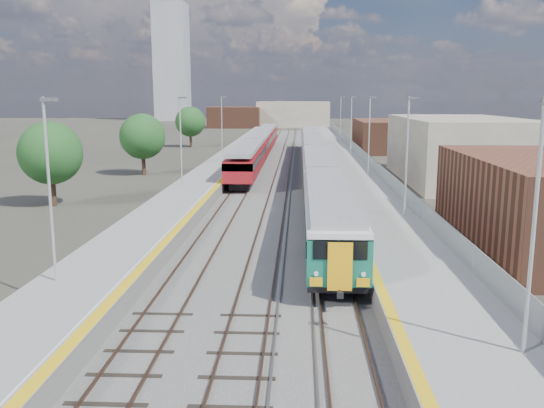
{
  "coord_description": "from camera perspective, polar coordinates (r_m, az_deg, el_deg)",
  "views": [
    {
      "loc": [
        -0.14,
        -14.42,
        8.55
      ],
      "look_at": [
        -1.75,
        19.3,
        2.2
      ],
      "focal_mm": 38.0,
      "sensor_mm": 36.0,
      "label": 1
    }
  ],
  "objects": [
    {
      "name": "ballast_bed",
      "position": [
        67.49,
        0.93,
        3.4
      ],
      "size": [
        10.5,
        155.0,
        0.06
      ],
      "primitive_type": "cube",
      "color": "#565451",
      "rests_on": "ground"
    },
    {
      "name": "platform_left",
      "position": [
        67.97,
        -4.82,
        3.83
      ],
      "size": [
        4.3,
        155.0,
        8.52
      ],
      "color": "slate",
      "rests_on": "ground"
    },
    {
      "name": "tree_b",
      "position": [
        64.45,
        -12.72,
        6.54
      ],
      "size": [
        4.94,
        4.94,
        6.7
      ],
      "color": "#382619",
      "rests_on": "ground"
    },
    {
      "name": "platform_right",
      "position": [
        67.6,
        7.34,
        3.76
      ],
      "size": [
        4.7,
        155.0,
        8.52
      ],
      "color": "slate",
      "rests_on": "ground"
    },
    {
      "name": "tree_c",
      "position": [
        98.71,
        -8.11,
        8.08
      ],
      "size": [
        5.04,
        5.04,
        6.83
      ],
      "color": "#382619",
      "rests_on": "ground"
    },
    {
      "name": "ground",
      "position": [
        64.98,
        2.84,
        3.08
      ],
      "size": [
        320.0,
        320.0,
        0.0
      ],
      "primitive_type": "plane",
      "color": "#47443A",
      "rests_on": "ground"
    },
    {
      "name": "buildings",
      "position": [
        154.08,
        -4.04,
        11.43
      ],
      "size": [
        72.0,
        185.5,
        40.0
      ],
      "color": "brown",
      "rests_on": "ground"
    },
    {
      "name": "tree_d",
      "position": [
        89.55,
        15.28,
        7.13
      ],
      "size": [
        4.25,
        4.25,
        5.77
      ],
      "color": "#382619",
      "rests_on": "ground"
    },
    {
      "name": "tracks",
      "position": [
        69.13,
        1.47,
        3.63
      ],
      "size": [
        8.96,
        160.0,
        0.17
      ],
      "color": "#4C3323",
      "rests_on": "ground"
    },
    {
      "name": "red_train",
      "position": [
        77.57,
        -1.24,
        5.84
      ],
      "size": [
        2.75,
        55.8,
        3.47
      ],
      "color": "black",
      "rests_on": "ground"
    },
    {
      "name": "green_train",
      "position": [
        59.91,
        4.31,
        4.43
      ],
      "size": [
        2.69,
        75.04,
        2.96
      ],
      "color": "black",
      "rests_on": "ground"
    },
    {
      "name": "tree_a",
      "position": [
        48.01,
        -21.09,
        4.73
      ],
      "size": [
        4.91,
        4.91,
        6.66
      ],
      "color": "#382619",
      "rests_on": "ground"
    }
  ]
}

